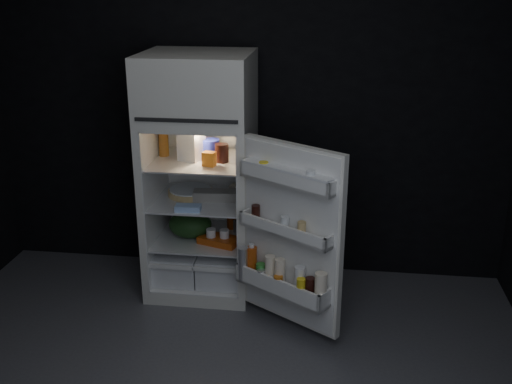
# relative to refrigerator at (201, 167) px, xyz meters

# --- Properties ---
(wall_back) EXTENTS (4.00, 0.00, 2.70)m
(wall_back) POSITION_rel_refrigerator_xyz_m (0.30, 0.38, 0.39)
(wall_back) COLOR black
(wall_back) RESTS_ON ground
(refrigerator) EXTENTS (0.76, 0.71, 1.78)m
(refrigerator) POSITION_rel_refrigerator_xyz_m (0.00, 0.00, 0.00)
(refrigerator) COLOR white
(refrigerator) RESTS_ON ground
(fridge_door) EXTENTS (0.71, 0.55, 1.22)m
(fridge_door) POSITION_rel_refrigerator_xyz_m (0.69, -0.58, -0.28)
(fridge_door) COLOR white
(fridge_door) RESTS_ON ground
(milk_jug) EXTENTS (0.19, 0.19, 0.24)m
(milk_jug) POSITION_rel_refrigerator_xyz_m (-0.05, -0.04, 0.19)
(milk_jug) COLOR white
(milk_jug) RESTS_ON refrigerator
(mayo_jar) EXTENTS (0.14, 0.14, 0.14)m
(mayo_jar) POSITION_rel_refrigerator_xyz_m (0.08, 0.00, 0.14)
(mayo_jar) COLOR #1E28A4
(mayo_jar) RESTS_ON refrigerator
(jam_jar) EXTENTS (0.12, 0.12, 0.13)m
(jam_jar) POSITION_rel_refrigerator_xyz_m (0.17, -0.07, 0.14)
(jam_jar) COLOR black
(jam_jar) RESTS_ON refrigerator
(amber_bottle) EXTENTS (0.10, 0.10, 0.22)m
(amber_bottle) POSITION_rel_refrigerator_xyz_m (-0.27, 0.02, 0.18)
(amber_bottle) COLOR #AE611B
(amber_bottle) RESTS_ON refrigerator
(small_carton) EXTENTS (0.10, 0.08, 0.10)m
(small_carton) POSITION_rel_refrigerator_xyz_m (0.10, -0.18, 0.12)
(small_carton) COLOR #C46717
(small_carton) RESTS_ON refrigerator
(egg_carton) EXTENTS (0.33, 0.15, 0.07)m
(egg_carton) POSITION_rel_refrigerator_xyz_m (0.12, -0.05, -0.19)
(egg_carton) COLOR gray
(egg_carton) RESTS_ON refrigerator
(pie) EXTENTS (0.39, 0.39, 0.04)m
(pie) POSITION_rel_refrigerator_xyz_m (-0.09, 0.03, -0.21)
(pie) COLOR tan
(pie) RESTS_ON refrigerator
(flat_package) EXTENTS (0.18, 0.10, 0.04)m
(flat_package) POSITION_rel_refrigerator_xyz_m (-0.03, -0.29, -0.21)
(flat_package) COLOR #96B9E8
(flat_package) RESTS_ON refrigerator
(wrapped_pkg) EXTENTS (0.14, 0.12, 0.05)m
(wrapped_pkg) POSITION_rel_refrigerator_xyz_m (0.25, 0.15, -0.20)
(wrapped_pkg) COLOR #F7E8CA
(wrapped_pkg) RESTS_ON refrigerator
(produce_bag) EXTENTS (0.37, 0.34, 0.20)m
(produce_bag) POSITION_rel_refrigerator_xyz_m (-0.08, -0.06, -0.43)
(produce_bag) COLOR #193815
(produce_bag) RESTS_ON refrigerator
(yogurt_tray) EXTENTS (0.33, 0.24, 0.05)m
(yogurt_tray) POSITION_rel_refrigerator_xyz_m (0.16, -0.16, -0.50)
(yogurt_tray) COLOR #B3450F
(yogurt_tray) RESTS_ON refrigerator
(small_can_red) EXTENTS (0.08, 0.08, 0.09)m
(small_can_red) POSITION_rel_refrigerator_xyz_m (0.20, 0.13, -0.48)
(small_can_red) COLOR #B3450F
(small_can_red) RESTS_ON refrigerator
(small_can_silver) EXTENTS (0.07, 0.07, 0.09)m
(small_can_silver) POSITION_rel_refrigerator_xyz_m (0.25, 0.07, -0.48)
(small_can_silver) COLOR silver
(small_can_silver) RESTS_ON refrigerator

